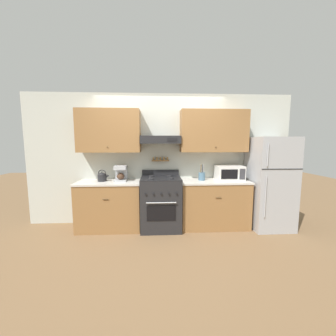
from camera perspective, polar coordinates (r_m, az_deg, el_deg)
ground_plane at (r=3.82m, az=-1.87°, el=-17.81°), size 16.00×16.00×0.00m
wall_back at (r=4.05m, az=-1.72°, el=5.26°), size 5.20×0.46×2.55m
counter_left at (r=4.06m, az=-15.78°, el=-9.82°), size 1.17×0.62×0.90m
counter_right at (r=4.10m, az=12.50°, el=-9.53°), size 1.29×0.62×0.90m
stove_range at (r=3.91m, az=-1.99°, el=-9.61°), size 0.73×0.69×1.07m
refrigerator at (r=4.34m, az=26.33°, el=-3.70°), size 0.72×0.75×1.71m
tea_kettle at (r=4.00m, az=-17.78°, el=-2.28°), size 0.21×0.16×0.22m
coffee_maker at (r=3.95m, az=-12.89°, el=-1.37°), size 0.22×0.25×0.29m
microwave at (r=4.12m, az=16.61°, el=-1.28°), size 0.51×0.36×0.27m
utensil_crock at (r=3.96m, az=9.35°, el=-2.22°), size 0.12×0.12×0.30m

